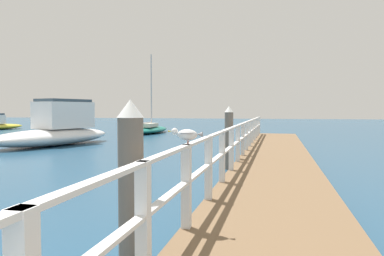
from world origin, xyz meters
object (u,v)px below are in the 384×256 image
at_px(dock_piling_near, 131,193).
at_px(seagull_foreground, 187,134).
at_px(boat_1, 57,130).
at_px(dock_piling_far, 229,137).
at_px(boat_2, 150,129).

height_order(dock_piling_near, seagull_foreground, dock_piling_near).
bearing_deg(dock_piling_near, boat_1, 125.70).
xyz_separation_m(seagull_foreground, boat_1, (-10.68, 13.30, -0.78)).
xyz_separation_m(dock_piling_near, seagull_foreground, (0.37, 1.04, 0.59)).
distance_m(dock_piling_near, boat_1, 17.66).
bearing_deg(dock_piling_far, boat_1, 149.60).
distance_m(dock_piling_far, boat_2, 19.05).
bearing_deg(boat_1, dock_piling_far, -14.78).
xyz_separation_m(dock_piling_near, boat_1, (-10.30, 14.34, -0.20)).
height_order(dock_piling_near, dock_piling_far, same).
distance_m(dock_piling_near, boat_2, 26.69).
bearing_deg(seagull_foreground, boat_2, 20.64).
relative_size(dock_piling_near, seagull_foreground, 4.36).
relative_size(boat_1, boat_2, 1.25).
bearing_deg(seagull_foreground, dock_piling_near, 160.30).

